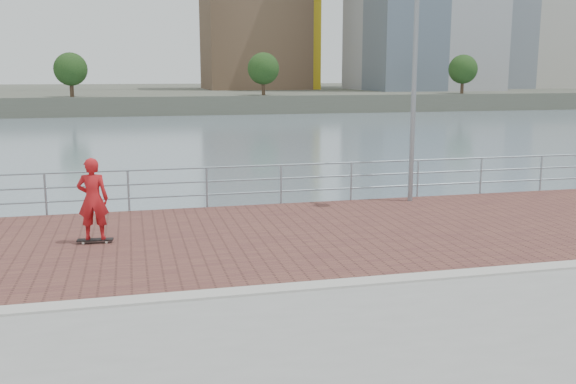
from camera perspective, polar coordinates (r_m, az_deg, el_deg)
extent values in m
cube|color=brown|center=(14.41, -1.52, -3.91)|extent=(40.00, 6.80, 0.02)
cube|color=#B7B5AD|center=(11.06, 2.50, -8.35)|extent=(40.00, 0.40, 0.06)
cube|color=#4C5142|center=(132.64, -12.68, 8.47)|extent=(320.00, 95.00, 2.50)
cylinder|color=#8C9EA8|center=(17.44, -20.74, -0.23)|extent=(0.06, 0.06, 1.10)
cylinder|color=#8C9EA8|center=(17.31, -13.99, 0.07)|extent=(0.06, 0.06, 1.10)
cylinder|color=#8C9EA8|center=(17.42, -7.23, 0.37)|extent=(0.06, 0.06, 1.10)
cylinder|color=#8C9EA8|center=(17.76, -0.64, 0.65)|extent=(0.06, 0.06, 1.10)
cylinder|color=#8C9EA8|center=(18.33, 5.62, 0.91)|extent=(0.06, 0.06, 1.10)
cylinder|color=#8C9EA8|center=(19.11, 11.44, 1.15)|extent=(0.06, 0.06, 1.10)
cylinder|color=#8C9EA8|center=(20.06, 16.75, 1.35)|extent=(0.06, 0.06, 1.10)
cylinder|color=#8C9EA8|center=(21.17, 21.55, 1.53)|extent=(0.06, 0.06, 1.10)
cylinder|color=#8C9EA8|center=(17.47, -3.93, 2.29)|extent=(39.00, 0.05, 0.05)
cylinder|color=#8C9EA8|center=(17.53, -3.91, 1.08)|extent=(39.00, 0.05, 0.05)
cylinder|color=#8C9EA8|center=(17.59, -3.90, -0.09)|extent=(39.00, 0.05, 0.05)
cylinder|color=gray|center=(18.22, 11.15, 9.59)|extent=(0.13, 0.13, 6.72)
cube|color=black|center=(14.36, -16.77, -4.08)|extent=(0.77, 0.27, 0.03)
cylinder|color=beige|center=(14.34, -17.75, -4.33)|extent=(0.06, 0.04, 0.06)
cylinder|color=beige|center=(14.27, -15.84, -4.30)|extent=(0.06, 0.04, 0.06)
cylinder|color=beige|center=(14.47, -17.66, -4.19)|extent=(0.06, 0.04, 0.06)
cylinder|color=beige|center=(14.40, -15.77, -4.17)|extent=(0.06, 0.04, 0.06)
imported|color=red|center=(14.16, -16.96, -0.59)|extent=(0.68, 0.48, 1.76)
cube|color=brown|center=(122.77, -3.11, 16.09)|extent=(18.00, 18.00, 29.75)
cylinder|color=#473323|center=(87.33, -18.69, 9.08)|extent=(0.50, 0.50, 3.27)
sphere|color=#193814|center=(87.32, -18.77, 10.31)|extent=(4.20, 4.20, 4.20)
cylinder|color=#473323|center=(88.88, -2.20, 9.68)|extent=(0.50, 0.50, 3.36)
sphere|color=#193814|center=(88.87, -2.21, 10.92)|extent=(4.33, 4.33, 4.33)
cylinder|color=#473323|center=(99.38, 15.23, 9.40)|extent=(0.50, 0.50, 3.31)
sphere|color=#193814|center=(99.37, 15.29, 10.49)|extent=(4.25, 4.25, 4.25)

